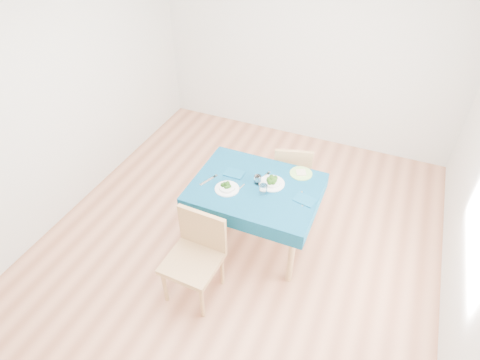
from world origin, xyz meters
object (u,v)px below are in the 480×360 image
at_px(table, 255,214).
at_px(chair_near, 191,251).
at_px(bowl_far, 272,181).
at_px(chair_far, 292,168).
at_px(side_plate, 301,173).
at_px(bowl_near, 227,186).

height_order(table, chair_near, chair_near).
distance_m(table, bowl_far, 0.44).
height_order(chair_near, bowl_far, chair_near).
height_order(table, chair_far, chair_far).
distance_m(chair_far, side_plate, 0.51).
relative_size(chair_far, bowl_near, 4.29).
xyz_separation_m(table, side_plate, (0.34, 0.35, 0.38)).
bearing_deg(chair_near, side_plate, 64.27).
bearing_deg(bowl_near, chair_far, 66.60).
xyz_separation_m(table, chair_near, (-0.28, -0.82, 0.20)).
height_order(table, side_plate, side_plate).
bearing_deg(chair_far, side_plate, 100.32).
relative_size(table, chair_far, 1.21).
distance_m(chair_far, bowl_near, 1.01).
height_order(chair_near, side_plate, chair_near).
relative_size(table, bowl_near, 5.18).
xyz_separation_m(bowl_near, bowl_far, (0.36, 0.24, 0.00)).
bearing_deg(table, bowl_far, 34.12).
height_order(table, bowl_near, bowl_near).
bearing_deg(chair_far, bowl_far, 72.07).
bearing_deg(chair_far, table, 62.55).
bearing_deg(side_plate, bowl_far, -129.83).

